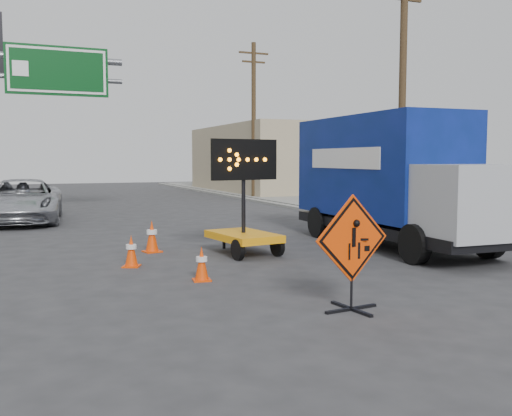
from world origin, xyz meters
TOP-DOWN VIEW (x-y plane):
  - ground at (0.00, 0.00)m, footprint 100.00×100.00m
  - curb_right at (7.20, 15.00)m, footprint 0.40×60.00m
  - sidewalk_right at (9.50, 15.00)m, footprint 4.00×60.00m
  - building_right_far at (13.00, 30.00)m, footprint 10.00×14.00m
  - highway_gantry at (-4.43, 17.96)m, footprint 6.18×0.38m
  - utility_pole_near at (8.00, 10.00)m, footprint 1.80×0.26m
  - utility_pole_far at (8.00, 24.00)m, footprint 1.80×0.26m
  - construction_sign at (0.03, 0.44)m, footprint 1.34×0.95m
  - arrow_board at (0.37, 5.92)m, footprint 1.76×2.11m
  - pickup_truck at (-4.60, 15.53)m, footprint 3.13×5.92m
  - box_truck at (4.47, 5.68)m, footprint 2.51×7.35m
  - cone_a at (-1.47, 3.38)m, footprint 0.38×0.38m
  - cone_b at (-2.46, 5.31)m, footprint 0.46×0.46m
  - cone_c at (-1.63, 7.08)m, footprint 0.48×0.48m

SIDE VIEW (x-z plane):
  - ground at x=0.00m, z-range 0.00..0.00m
  - curb_right at x=7.20m, z-range 0.00..0.12m
  - sidewalk_right at x=9.50m, z-range 0.00..0.15m
  - cone_a at x=-1.47m, z-range 0.00..0.66m
  - cone_b at x=-2.46m, z-range 0.00..0.69m
  - cone_c at x=-1.63m, z-range 0.00..0.80m
  - arrow_board at x=0.37m, z-range -0.77..2.03m
  - pickup_truck at x=-4.60m, z-range 0.00..1.59m
  - construction_sign at x=0.03m, z-range 0.05..1.84m
  - box_truck at x=4.47m, z-range -0.16..3.30m
  - building_right_far at x=13.00m, z-range 0.00..4.60m
  - utility_pole_near at x=8.00m, z-range 0.18..9.18m
  - utility_pole_far at x=8.00m, z-range 0.18..9.18m
  - highway_gantry at x=-4.43m, z-range 1.62..8.52m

